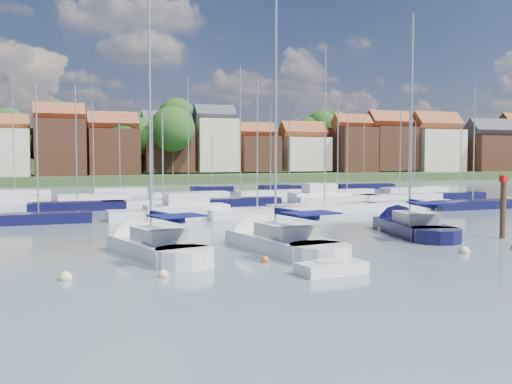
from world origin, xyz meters
name	(u,v)px	position (x,y,z in m)	size (l,w,h in m)	color
ground	(190,201)	(0.00, 40.00, 0.00)	(260.00, 260.00, 0.00)	#495963
sailboat_left	(146,246)	(-11.57, 3.75, 0.36)	(5.29, 11.36, 14.96)	silver
sailboat_centre	(267,241)	(-4.62, 3.24, 0.35)	(4.84, 12.35, 16.31)	silver
sailboat_navy	(405,227)	(7.04, 6.26, 0.35)	(5.77, 12.10, 16.21)	black
tender	(331,268)	(-4.81, -5.01, 0.26)	(3.28, 1.83, 0.68)	silver
timber_piling	(503,222)	(10.84, 1.08, 1.05)	(0.40, 0.40, 6.33)	#4C331E
buoy_a	(66,280)	(-15.97, -2.18, 0.00)	(0.55, 0.55, 0.55)	beige
buoy_b	(163,277)	(-11.97, -3.03, 0.00)	(0.47, 0.47, 0.47)	beige
buoy_c	(265,262)	(-6.51, -1.29, 0.00)	(0.42, 0.42, 0.42)	#D85914
buoy_d	(465,253)	(4.61, -2.66, 0.00)	(0.55, 0.55, 0.55)	beige
buoy_e	(381,231)	(5.79, 7.30, 0.00)	(0.52, 0.52, 0.52)	beige
marina_field	(216,200)	(1.91, 35.15, 0.43)	(79.62, 41.41, 15.93)	silver
far_shore_town	(115,160)	(2.23, 132.67, 4.61)	(212.46, 90.00, 22.27)	#344924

